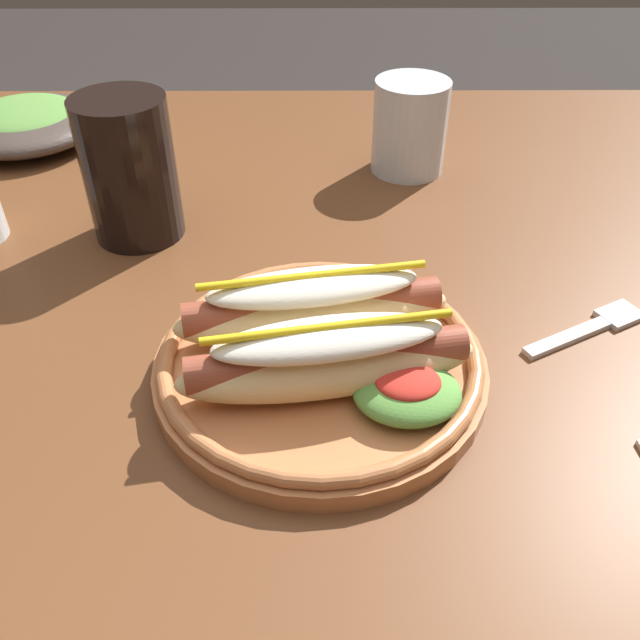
% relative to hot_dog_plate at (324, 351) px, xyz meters
% --- Properties ---
extents(dining_table, '(1.45, 1.07, 0.74)m').
position_rel_hot_dog_plate_xyz_m(dining_table, '(-0.04, 0.07, -0.11)').
color(dining_table, brown).
rests_on(dining_table, ground_plane).
extents(hot_dog_plate, '(0.25, 0.25, 0.08)m').
position_rel_hot_dog_plate_xyz_m(hot_dog_plate, '(0.00, 0.00, 0.00)').
color(hot_dog_plate, '#B77042').
rests_on(hot_dog_plate, dining_table).
extents(fork, '(0.12, 0.07, 0.00)m').
position_rel_hot_dog_plate_xyz_m(fork, '(0.22, 0.06, -0.02)').
color(fork, silver).
rests_on(fork, dining_table).
extents(soda_cup, '(0.09, 0.09, 0.14)m').
position_rel_hot_dog_plate_xyz_m(soda_cup, '(-0.18, 0.21, 0.04)').
color(soda_cup, black).
rests_on(soda_cup, dining_table).
extents(water_cup, '(0.08, 0.08, 0.10)m').
position_rel_hot_dog_plate_xyz_m(water_cup, '(0.10, 0.35, 0.02)').
color(water_cup, silver).
rests_on(water_cup, dining_table).
extents(side_bowl, '(0.18, 0.18, 0.05)m').
position_rel_hot_dog_plate_xyz_m(side_bowl, '(-0.37, 0.43, -0.00)').
color(side_bowl, '#423833').
rests_on(side_bowl, dining_table).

